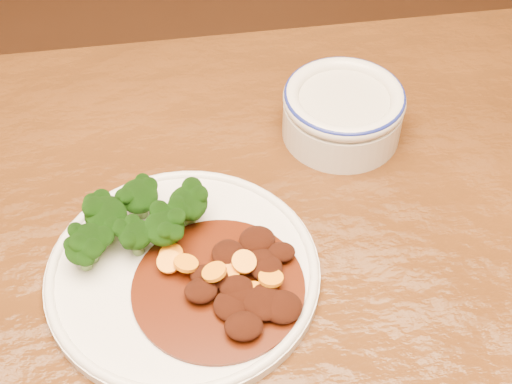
{
  "coord_description": "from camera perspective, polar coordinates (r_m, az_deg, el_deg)",
  "views": [
    {
      "loc": [
        -0.0,
        -0.36,
        1.32
      ],
      "look_at": [
        0.03,
        0.14,
        0.77
      ],
      "focal_mm": 50.0,
      "sensor_mm": 36.0,
      "label": 1
    }
  ],
  "objects": [
    {
      "name": "dinner_plate",
      "position": [
        0.7,
        -5.86,
        -6.38
      ],
      "size": [
        0.27,
        0.27,
        0.02
      ],
      "rotation": [
        0.0,
        0.0,
        -0.37
      ],
      "color": "white",
      "rests_on": "dining_table"
    },
    {
      "name": "dip_bowl",
      "position": [
        0.82,
        6.97,
        6.48
      ],
      "size": [
        0.14,
        0.14,
        0.06
      ],
      "rotation": [
        0.0,
        0.0,
        0.24
      ],
      "color": "silver",
      "rests_on": "dining_table"
    },
    {
      "name": "mince_stew",
      "position": [
        0.67,
        -1.37,
        -7.36
      ],
      "size": [
        0.16,
        0.16,
        0.03
      ],
      "color": "#4D1708",
      "rests_on": "dinner_plate"
    },
    {
      "name": "dining_table",
      "position": [
        0.74,
        -1.68,
        -13.54
      ],
      "size": [
        1.57,
        1.03,
        0.75
      ],
      "rotation": [
        0.0,
        0.0,
        0.09
      ],
      "color": "#532B0E",
      "rests_on": "ground"
    },
    {
      "name": "broccoli_florets",
      "position": [
        0.7,
        -9.86,
        -2.31
      ],
      "size": [
        0.14,
        0.1,
        0.05
      ],
      "color": "#709C51",
      "rests_on": "dinner_plate"
    }
  ]
}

